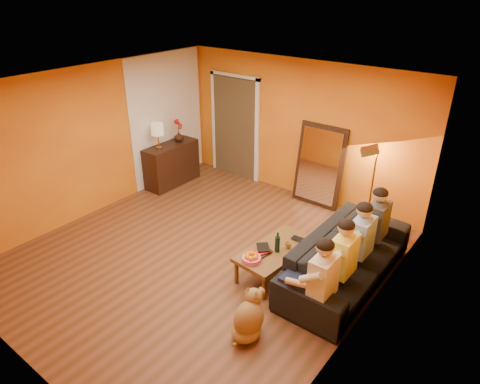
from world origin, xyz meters
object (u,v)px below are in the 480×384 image
Objects in this scene: tumbler at (288,245)px; vase at (179,137)px; floor_lamp at (371,189)px; mirror_frame at (320,166)px; sofa at (347,258)px; sideboard at (172,164)px; coffee_table at (275,261)px; person_mid_left at (343,262)px; wine_bottle at (277,242)px; person_far_right at (377,226)px; laptop at (300,241)px; dog at (249,315)px; person_far_left at (323,284)px; person_mid_right at (361,243)px; table_lamp at (158,136)px.

tumbler is 3.79m from vase.
floor_lamp is at bearing 8.01° from vase.
sofa is at bearing -51.52° from mirror_frame.
mirror_frame is at bearing 21.16° from sideboard.
vase reaches higher than coffee_table.
tumbler is at bearing -72.09° from mirror_frame.
wine_bottle is (-0.94, -0.09, -0.03)m from person_mid_left.
person_far_right reaches higher than laptop.
person_mid_left is (0.56, 1.25, 0.30)m from dog.
coffee_table is 12.56× the size of tumbler.
person_far_left is 5.99× the size of vase.
sideboard is at bearing 80.05° from sofa.
tumbler is at bearing 50.33° from coffee_table.
laptop is at bearing 101.66° from sofa.
floor_lamp is 1.52m from person_mid_right.
table_lamp is 3.67m from laptop.
sideboard is 1.88× the size of dog.
laptop is at bearing 133.33° from person_far_left.
dog is (1.02, -3.53, -0.45)m from mirror_frame.
sideboard is 2.31× the size of table_lamp.
tumbler is (0.07, 0.17, -0.11)m from wine_bottle.
person_mid_right reaches higher than dog.
person_mid_right is (1.58, -1.72, -0.15)m from mirror_frame.
coffee_table is 1.29m from dog.
floor_lamp reaches higher than sideboard.
person_mid_right is at bearing 34.25° from wine_bottle.
vase is (-2.79, -0.83, 0.19)m from mirror_frame.
wine_bottle is at bearing 123.69° from sofa.
person_mid_left is 0.95m from wine_bottle.
mirror_frame is at bearing 119.23° from person_far_left.
sofa is 0.30m from person_mid_right.
tumbler is at bearing -17.67° from sideboard.
person_mid_right is at bearing 90.00° from person_far_left.
sideboard is at bearing 171.61° from person_mid_right.
laptop is at bearing 75.38° from tumbler.
wine_bottle reaches higher than sofa.
vase reaches higher than dog.
vase is at bearing 158.70° from tumbler.
coffee_table is 1.00× the size of person_far_right.
coffee_table is 1.00× the size of person_mid_left.
person_mid_left is (0.00, 0.55, 0.00)m from person_far_left.
tumbler is (3.50, -0.81, -0.64)m from table_lamp.
person_far_right reaches higher than sofa.
sofa is 1.76m from dog.
dog is at bearing -32.73° from sideboard.
vase is (-3.50, 1.36, 0.49)m from tumbler.
coffee_table is 1.00× the size of person_far_left.
person_far_left is (4.37, -1.44, -0.49)m from table_lamp.
table_lamp reaches higher than person_mid_left.
vase is (-4.37, 0.89, 0.34)m from person_mid_right.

